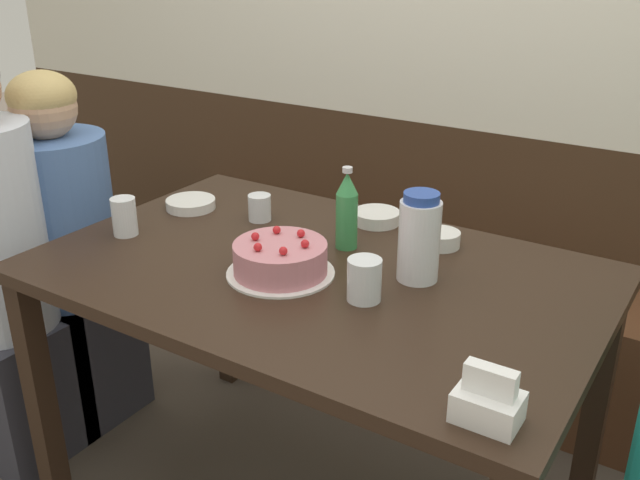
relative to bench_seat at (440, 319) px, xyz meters
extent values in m
cube|color=#3D2819|center=(0.00, 0.22, 0.22)|extent=(4.80, 0.04, 0.89)
cube|color=#56331E|center=(0.00, 0.00, 0.00)|extent=(2.53, 0.38, 0.46)
cube|color=black|center=(0.00, -0.83, 0.53)|extent=(1.37, 0.88, 0.03)
cube|color=black|center=(-0.63, -1.22, 0.14)|extent=(0.06, 0.06, 0.74)
cube|color=black|center=(-0.63, -0.44, 0.14)|extent=(0.06, 0.06, 0.74)
cube|color=black|center=(0.63, -0.44, 0.14)|extent=(0.06, 0.06, 0.74)
cylinder|color=white|center=(-0.05, -0.91, 0.55)|extent=(0.26, 0.26, 0.01)
cylinder|color=#C67A84|center=(-0.05, -0.91, 0.59)|extent=(0.23, 0.23, 0.07)
sphere|color=red|center=(-0.01, -0.96, 0.63)|extent=(0.02, 0.02, 0.02)
sphere|color=red|center=(0.01, -0.89, 0.63)|extent=(0.02, 0.02, 0.02)
sphere|color=red|center=(-0.03, -0.85, 0.63)|extent=(0.02, 0.02, 0.02)
sphere|color=red|center=(-0.09, -0.86, 0.63)|extent=(0.02, 0.02, 0.02)
sphere|color=red|center=(-0.11, -0.92, 0.63)|extent=(0.02, 0.02, 0.02)
sphere|color=red|center=(-0.07, -0.97, 0.63)|extent=(0.02, 0.02, 0.02)
cylinder|color=white|center=(0.24, -0.75, 0.64)|extent=(0.10, 0.10, 0.19)
cylinder|color=#28479E|center=(0.24, -0.75, 0.75)|extent=(0.08, 0.08, 0.02)
cylinder|color=#388E4C|center=(0.00, -0.68, 0.62)|extent=(0.06, 0.06, 0.15)
cone|color=#388E4C|center=(0.00, -0.68, 0.72)|extent=(0.06, 0.06, 0.06)
cylinder|color=silver|center=(0.00, -0.68, 0.76)|extent=(0.03, 0.03, 0.01)
cube|color=white|center=(0.57, -1.18, 0.57)|extent=(0.11, 0.08, 0.05)
cube|color=white|center=(0.57, -1.18, 0.62)|extent=(0.09, 0.03, 0.05)
cylinder|color=white|center=(-0.02, -0.49, 0.56)|extent=(0.13, 0.13, 0.03)
cylinder|color=white|center=(0.20, -0.55, 0.56)|extent=(0.10, 0.10, 0.04)
cylinder|color=white|center=(-0.54, -0.69, 0.56)|extent=(0.15, 0.15, 0.03)
cylinder|color=silver|center=(0.18, -0.91, 0.59)|extent=(0.08, 0.08, 0.10)
cylinder|color=silver|center=(-0.31, -0.65, 0.58)|extent=(0.07, 0.07, 0.08)
cylinder|color=silver|center=(-0.55, -0.93, 0.60)|extent=(0.07, 0.07, 0.10)
cube|color=#33333D|center=(-0.94, -1.09, -0.01)|extent=(0.34, 0.30, 0.45)
cube|color=#33333D|center=(-0.94, -0.85, -0.01)|extent=(0.34, 0.30, 0.45)
cylinder|color=#4C70AD|center=(-0.94, -0.85, 0.48)|extent=(0.33, 0.33, 0.52)
sphere|color=tan|center=(-0.94, -0.85, 0.83)|extent=(0.20, 0.20, 0.20)
ellipsoid|color=tan|center=(-0.94, -0.85, 0.86)|extent=(0.20, 0.20, 0.15)
camera|label=1|loc=(0.86, -2.15, 1.30)|focal=40.00mm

